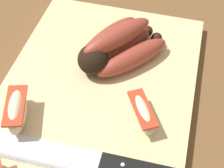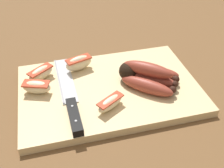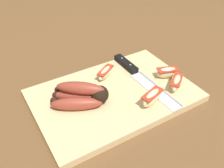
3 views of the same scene
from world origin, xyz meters
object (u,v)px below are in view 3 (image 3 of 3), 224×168
object	(u,v)px
chefs_knife	(135,72)
apple_wedge_near	(176,83)
apple_wedge_middle	(105,73)
banana_bunch	(81,94)
apple_wedge_far	(152,97)
apple_wedge_extra	(168,73)

from	to	relation	value
chefs_knife	apple_wedge_near	bearing A→B (deg)	117.43
apple_wedge_near	apple_wedge_middle	size ratio (longest dim) A/B	0.99
banana_bunch	apple_wedge_middle	world-z (taller)	banana_bunch
banana_bunch	apple_wedge_near	bearing A→B (deg)	161.44
apple_wedge_near	apple_wedge_far	size ratio (longest dim) A/B	0.93
apple_wedge_far	apple_wedge_extra	xyz separation A→B (m)	(-0.11, -0.06, -0.00)
apple_wedge_far	apple_wedge_extra	world-z (taller)	apple_wedge_far
chefs_knife	apple_wedge_extra	world-z (taller)	apple_wedge_extra
banana_bunch	apple_wedge_near	size ratio (longest dim) A/B	2.23
apple_wedge_near	apple_wedge_middle	world-z (taller)	apple_wedge_near
apple_wedge_far	chefs_knife	bearing A→B (deg)	-107.40
banana_bunch	apple_wedge_middle	size ratio (longest dim) A/B	2.20
apple_wedge_near	apple_wedge_extra	size ratio (longest dim) A/B	0.98
banana_bunch	apple_wedge_extra	distance (m)	0.26
apple_wedge_middle	apple_wedge_far	size ratio (longest dim) A/B	0.94
banana_bunch	apple_wedge_extra	world-z (taller)	banana_bunch
apple_wedge_near	apple_wedge_far	world-z (taller)	apple_wedge_far
chefs_knife	apple_wedge_near	xyz separation A→B (m)	(-0.06, 0.11, 0.01)
apple_wedge_far	banana_bunch	bearing A→B (deg)	-33.88
apple_wedge_near	apple_wedge_middle	xyz separation A→B (m)	(0.14, -0.14, -0.00)
chefs_knife	apple_wedge_extra	bearing A→B (deg)	137.67
apple_wedge_far	apple_wedge_middle	bearing A→B (deg)	-75.21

